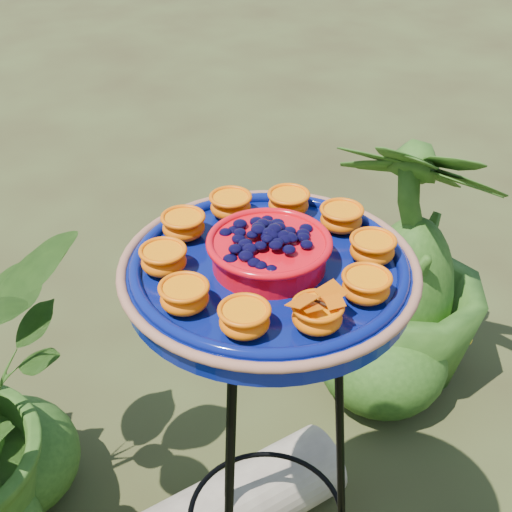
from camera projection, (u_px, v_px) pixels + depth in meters
name	position (u px, v px, depth m)	size (l,w,h in m)	color
tripod_stand	(267.00, 437.00, 1.44)	(0.38, 0.39, 0.96)	black
feeder_dish	(269.00, 266.00, 1.20)	(0.53, 0.53, 0.11)	#07125B
driftwood_log	(234.00, 508.00, 1.87)	(0.20, 0.20, 0.60)	tan
shrub_back_right	(412.00, 262.00, 2.19)	(0.50, 0.50, 0.89)	#224412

